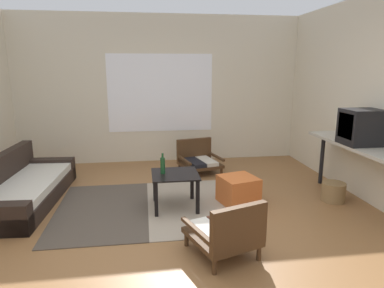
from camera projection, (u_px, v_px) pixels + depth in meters
ground_plane at (177, 233)px, 3.69m from camera, size 7.80×7.80×0.00m
far_wall_with_window at (160, 90)px, 6.35m from camera, size 5.60×0.13×2.70m
area_rug at (148, 207)px, 4.38m from camera, size 2.29×1.83×0.01m
couch at (22, 188)px, 4.50m from camera, size 0.90×2.05×0.64m
coffee_table at (175, 180)px, 4.30m from camera, size 0.58×0.57×0.46m
armchair_by_window at (198, 159)px, 5.83m from camera, size 0.76×0.74×0.55m
armchair_striped_foreground at (226, 232)px, 3.19m from camera, size 0.74×0.78×0.59m
ottoman_orange at (238, 190)px, 4.47m from camera, size 0.54×0.54×0.36m
console_shelf at (356, 150)px, 4.36m from camera, size 0.44×1.73×0.82m
crt_television at (362, 127)px, 4.23m from camera, size 0.45×0.40×0.44m
clay_vase at (345, 131)px, 4.60m from camera, size 0.22×0.22×0.31m
glass_bottle at (163, 165)px, 4.26m from camera, size 0.06×0.06×0.26m
wicker_basket at (333, 192)px, 4.57m from camera, size 0.31×0.31×0.25m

